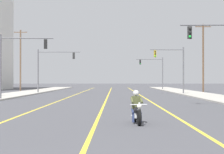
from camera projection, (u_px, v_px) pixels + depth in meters
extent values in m
cube|color=yellow|center=(108.00, 95.00, 51.85)|extent=(0.16, 100.00, 0.01)
cube|color=yellow|center=(74.00, 95.00, 51.88)|extent=(0.16, 100.00, 0.01)
cube|color=yellow|center=(140.00, 95.00, 51.82)|extent=(0.16, 100.00, 0.01)
cube|color=#ADA89E|center=(209.00, 96.00, 46.77)|extent=(4.40, 110.00, 0.14)
cube|color=#ADA89E|center=(4.00, 96.00, 46.93)|extent=(4.40, 110.00, 0.14)
cylinder|color=black|center=(139.00, 118.00, 17.28)|extent=(0.17, 0.65, 0.64)
cylinder|color=black|center=(135.00, 115.00, 18.83)|extent=(0.17, 0.65, 0.64)
cylinder|color=silver|center=(139.00, 110.00, 17.38)|extent=(0.09, 0.33, 0.68)
sphere|color=white|center=(139.00, 106.00, 17.23)|extent=(0.20, 0.20, 0.20)
cylinder|color=silver|center=(139.00, 105.00, 17.43)|extent=(0.70, 0.10, 0.04)
ellipsoid|color=black|center=(137.00, 110.00, 17.94)|extent=(0.36, 0.58, 0.28)
cube|color=silver|center=(137.00, 115.00, 18.05)|extent=(0.27, 0.46, 0.24)
cube|color=black|center=(136.00, 111.00, 18.38)|extent=(0.32, 0.54, 0.12)
cube|color=black|center=(135.00, 108.00, 18.78)|extent=(0.23, 0.37, 0.08)
cylinder|color=silver|center=(132.00, 116.00, 18.44)|extent=(0.12, 0.55, 0.08)
cube|color=#4C512D|center=(136.00, 102.00, 18.34)|extent=(0.38, 0.27, 0.56)
sphere|color=silver|center=(136.00, 93.00, 18.32)|extent=(0.26, 0.26, 0.26)
cylinder|color=navy|center=(140.00, 111.00, 18.21)|extent=(0.17, 0.45, 0.30)
cylinder|color=navy|center=(141.00, 118.00, 18.02)|extent=(0.12, 0.16, 0.35)
cylinder|color=#4C512D|center=(141.00, 100.00, 18.09)|extent=(0.14, 0.53, 0.27)
cylinder|color=navy|center=(133.00, 111.00, 18.19)|extent=(0.17, 0.45, 0.30)
cylinder|color=navy|center=(133.00, 118.00, 18.00)|extent=(0.12, 0.16, 0.35)
cylinder|color=#4C512D|center=(132.00, 100.00, 18.07)|extent=(0.14, 0.53, 0.27)
cylinder|color=#56565B|center=(212.00, 25.00, 29.97)|extent=(4.52, 0.23, 0.11)
cube|color=black|center=(190.00, 33.00, 30.02)|extent=(0.31, 0.25, 0.90)
sphere|color=black|center=(190.00, 28.00, 29.87)|extent=(0.18, 0.18, 0.18)
sphere|color=black|center=(190.00, 32.00, 29.87)|extent=(0.18, 0.18, 0.18)
sphere|color=green|center=(190.00, 37.00, 29.86)|extent=(0.18, 0.18, 0.18)
cylinder|color=#56565B|center=(1.00, 67.00, 39.45)|extent=(0.18, 0.18, 6.20)
cylinder|color=#56565B|center=(27.00, 38.00, 39.57)|extent=(4.98, 0.34, 0.11)
cube|color=black|center=(46.00, 44.00, 39.63)|extent=(0.31, 0.25, 0.90)
sphere|color=black|center=(46.00, 41.00, 39.79)|extent=(0.18, 0.18, 0.18)
sphere|color=black|center=(46.00, 44.00, 39.79)|extent=(0.18, 0.18, 0.18)
sphere|color=green|center=(46.00, 47.00, 39.79)|extent=(0.18, 0.18, 0.18)
cylinder|color=#56565B|center=(183.00, 71.00, 54.68)|extent=(0.18, 0.18, 6.20)
cylinder|color=#56565B|center=(167.00, 50.00, 54.63)|extent=(4.39, 0.28, 0.11)
cube|color=#B79319|center=(155.00, 54.00, 54.58)|extent=(0.31, 0.25, 0.90)
sphere|color=black|center=(155.00, 51.00, 54.42)|extent=(0.18, 0.18, 0.18)
sphere|color=black|center=(155.00, 54.00, 54.42)|extent=(0.18, 0.18, 0.18)
sphere|color=green|center=(155.00, 56.00, 54.42)|extent=(0.18, 0.18, 0.18)
cylinder|color=#56565B|center=(38.00, 71.00, 59.08)|extent=(0.18, 0.18, 6.20)
cylinder|color=#56565B|center=(59.00, 52.00, 59.00)|extent=(5.96, 0.25, 0.11)
cube|color=black|center=(74.00, 56.00, 58.94)|extent=(0.31, 0.25, 0.90)
sphere|color=black|center=(74.00, 54.00, 59.09)|extent=(0.18, 0.18, 0.18)
sphere|color=black|center=(74.00, 56.00, 59.09)|extent=(0.18, 0.18, 0.18)
sphere|color=green|center=(74.00, 58.00, 59.09)|extent=(0.18, 0.18, 0.18)
cylinder|color=#56565B|center=(163.00, 74.00, 80.05)|extent=(0.18, 0.18, 6.20)
cylinder|color=#56565B|center=(149.00, 59.00, 80.16)|extent=(5.04, 0.25, 0.11)
cube|color=black|center=(140.00, 62.00, 80.22)|extent=(0.31, 0.25, 0.90)
sphere|color=black|center=(140.00, 61.00, 80.06)|extent=(0.18, 0.18, 0.18)
sphere|color=black|center=(140.00, 62.00, 80.06)|extent=(0.18, 0.18, 0.18)
sphere|color=green|center=(140.00, 64.00, 80.06)|extent=(0.18, 0.18, 0.18)
cylinder|color=brown|center=(203.00, 58.00, 63.00)|extent=(0.26, 0.26, 10.33)
cube|color=brown|center=(203.00, 27.00, 63.04)|extent=(2.36, 0.12, 0.12)
cylinder|color=slate|center=(197.00, 26.00, 63.04)|extent=(0.08, 0.08, 0.12)
cylinder|color=slate|center=(210.00, 26.00, 63.03)|extent=(0.08, 0.08, 0.12)
cylinder|color=brown|center=(20.00, 60.00, 71.53)|extent=(0.26, 0.26, 10.46)
cube|color=brown|center=(20.00, 32.00, 71.56)|extent=(2.27, 0.12, 0.12)
cylinder|color=slate|center=(15.00, 32.00, 71.57)|extent=(0.08, 0.08, 0.12)
cylinder|color=slate|center=(26.00, 32.00, 71.56)|extent=(0.08, 0.08, 0.12)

